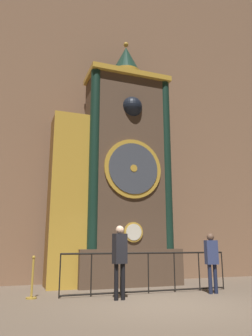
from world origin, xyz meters
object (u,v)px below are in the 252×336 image
object	(u,v)px
visitor_far	(212,257)
visitor_near	(120,254)
clock_tower	(116,174)
stanchion_post	(32,284)

from	to	relation	value
visitor_far	visitor_near	bearing A→B (deg)	-168.75
clock_tower	stanchion_post	xyz separation A→B (m)	(-2.88, -1.85, -3.48)
clock_tower	visitor_near	bearing A→B (deg)	-106.12
visitor_near	stanchion_post	world-z (taller)	visitor_near
clock_tower	visitor_far	xyz separation A→B (m)	(2.03, -2.72, -2.83)
clock_tower	visitor_near	world-z (taller)	clock_tower
visitor_near	visitor_far	xyz separation A→B (m)	(2.85, 0.12, -0.11)
clock_tower	stanchion_post	bearing A→B (deg)	-147.23
clock_tower	visitor_near	xyz separation A→B (m)	(-0.82, -2.83, -2.72)
visitor_near	stanchion_post	size ratio (longest dim) A/B	1.72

